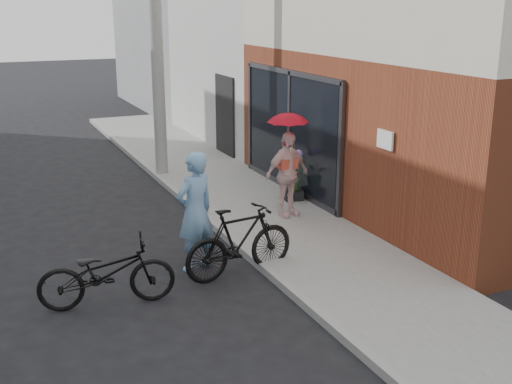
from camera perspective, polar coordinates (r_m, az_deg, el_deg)
ground at (r=9.47m, az=-4.44°, el=-8.06°), size 80.00×80.00×0.00m
sidewalk at (r=11.93m, az=1.74°, el=-2.45°), size 2.20×24.00×0.12m
curb at (r=11.49m, az=-3.47°, el=-3.22°), size 0.12×24.00×0.12m
brick_building at (r=14.31m, az=20.87°, el=11.69°), size 8.09×8.00×6.00m
plaster_building at (r=19.88m, az=6.35°, el=15.14°), size 8.00×6.00×7.00m
east_building_far at (r=26.15m, az=-1.74°, el=15.52°), size 8.00×8.00×7.00m
utility_pole at (r=14.68m, az=-8.90°, el=14.62°), size 0.28×0.28×7.00m
officer at (r=9.63m, az=-5.43°, el=-1.75°), size 0.79×0.65×1.85m
bike_left at (r=8.82m, az=-13.14°, el=-7.00°), size 1.88×0.90×0.95m
bike_right at (r=9.50m, az=-1.45°, el=-4.41°), size 1.85×0.74×1.08m
kimono_woman at (r=11.75m, az=2.77°, el=1.58°), size 0.98×0.56×1.58m
parasol at (r=11.51m, az=2.85°, el=6.89°), size 0.71×0.71×0.62m
planter at (r=12.94m, az=3.31°, el=-0.21°), size 0.45×0.45×0.19m
potted_plant at (r=12.84m, az=3.34°, el=1.35°), size 0.48×0.42×0.54m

